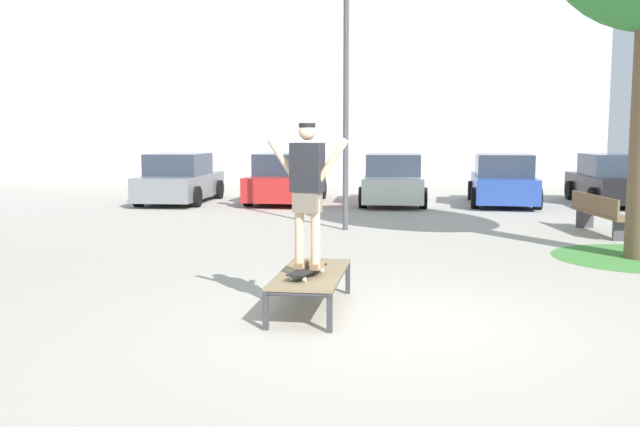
{
  "coord_description": "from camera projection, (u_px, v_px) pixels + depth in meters",
  "views": [
    {
      "loc": [
        -0.05,
        -7.73,
        2.13
      ],
      "look_at": [
        -0.77,
        1.98,
        1.0
      ],
      "focal_mm": 39.15,
      "sensor_mm": 36.0,
      "label": 1
    }
  ],
  "objects": [
    {
      "name": "ground_plane",
      "position": [
        375.0,
        322.0,
        7.9
      ],
      "size": [
        120.0,
        120.0,
        0.0
      ],
      "primitive_type": "plane",
      "color": "#B2AA9E"
    },
    {
      "name": "car_white",
      "position": [
        393.0,
        181.0,
        20.91
      ],
      "size": [
        2.04,
        4.26,
        1.5
      ],
      "color": "silver",
      "rests_on": "ground"
    },
    {
      "name": "building_facade",
      "position": [
        293.0,
        44.0,
        34.2
      ],
      "size": [
        29.21,
        4.0,
        12.94
      ],
      "primitive_type": "cube",
      "color": "silver",
      "rests_on": "ground"
    },
    {
      "name": "car_red",
      "position": [
        287.0,
        180.0,
        21.32
      ],
      "size": [
        2.26,
        4.36,
        1.5
      ],
      "color": "red",
      "rests_on": "ground"
    },
    {
      "name": "car_black",
      "position": [
        612.0,
        181.0,
        20.76
      ],
      "size": [
        2.01,
        4.25,
        1.5
      ],
      "color": "black",
      "rests_on": "ground"
    },
    {
      "name": "car_blue",
      "position": [
        503.0,
        181.0,
        20.7
      ],
      "size": [
        2.24,
        4.35,
        1.5
      ],
      "color": "#28479E",
      "rests_on": "ground"
    },
    {
      "name": "light_post",
      "position": [
        346.0,
        53.0,
        14.93
      ],
      "size": [
        0.36,
        0.36,
        5.83
      ],
      "color": "#4C4C51",
      "rests_on": "ground"
    },
    {
      "name": "car_grey",
      "position": [
        180.0,
        180.0,
        21.28
      ],
      "size": [
        2.02,
        4.25,
        1.5
      ],
      "color": "slate",
      "rests_on": "ground"
    },
    {
      "name": "skateboard",
      "position": [
        307.0,
        270.0,
        8.13
      ],
      "size": [
        0.42,
        0.82,
        0.09
      ],
      "color": "black",
      "rests_on": "skate_box"
    },
    {
      "name": "skater",
      "position": [
        307.0,
        185.0,
        8.01
      ],
      "size": [
        0.98,
        0.39,
        1.69
      ],
      "color": "beige",
      "rests_on": "skateboard"
    },
    {
      "name": "skate_box",
      "position": [
        311.0,
        276.0,
        8.39
      ],
      "size": [
        0.89,
        1.95,
        0.46
      ],
      "color": "#38383D",
      "rests_on": "ground"
    },
    {
      "name": "park_bench",
      "position": [
        600.0,
        213.0,
        14.71
      ],
      "size": [
        0.64,
        2.43,
        0.83
      ],
      "color": "brown",
      "rests_on": "ground"
    }
  ]
}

